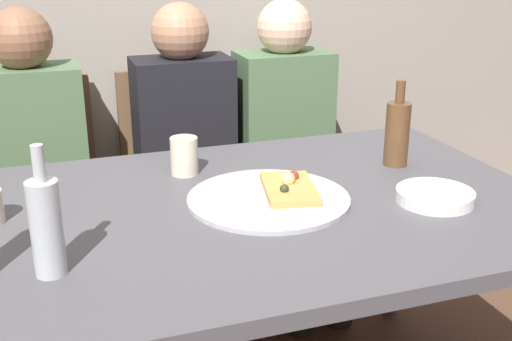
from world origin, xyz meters
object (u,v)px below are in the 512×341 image
(pizza_tray, at_px, (269,199))
(beer_bottle, at_px, (397,132))
(chair_middle, at_px, (182,171))
(guest_in_beanie, at_px, (190,151))
(pizza_slice_last, at_px, (289,187))
(tumbler_near, at_px, (184,156))
(guest_by_wall, at_px, (291,141))
(chair_right, at_px, (277,160))
(plate_stack, at_px, (435,196))
(chair_left, at_px, (39,187))
(dining_table, at_px, (244,230))
(guest_in_sweater, at_px, (36,167))
(wine_bottle, at_px, (46,225))

(pizza_tray, bearing_deg, beer_bottle, 17.49)
(chair_middle, distance_m, guest_in_beanie, 0.20)
(pizza_slice_last, relative_size, tumbler_near, 2.22)
(tumbler_near, xyz_separation_m, chair_middle, (0.13, 0.63, -0.27))
(tumbler_near, bearing_deg, guest_by_wall, 42.06)
(chair_right, height_order, guest_in_beanie, guest_in_beanie)
(plate_stack, height_order, chair_middle, chair_middle)
(pizza_tray, xyz_separation_m, chair_middle, (-0.03, 0.90, -0.23))
(pizza_tray, bearing_deg, guest_by_wall, 63.76)
(chair_left, bearing_deg, pizza_tray, 122.53)
(chair_right, bearing_deg, tumbler_near, 49.93)
(guest_by_wall, bearing_deg, pizza_slice_last, 67.41)
(pizza_tray, relative_size, pizza_slice_last, 1.75)
(beer_bottle, relative_size, guest_in_beanie, 0.22)
(dining_table, xyz_separation_m, plate_stack, (0.47, -0.14, 0.08))
(plate_stack, xyz_separation_m, guest_in_sweater, (-0.98, 0.89, -0.11))
(pizza_tray, relative_size, tumbler_near, 3.88)
(dining_table, relative_size, wine_bottle, 5.81)
(pizza_tray, relative_size, chair_middle, 0.47)
(chair_right, bearing_deg, guest_by_wall, 90.00)
(tumbler_near, xyz_separation_m, guest_in_beanie, (0.13, 0.48, -0.15))
(chair_left, distance_m, chair_right, 0.94)
(guest_in_sweater, xyz_separation_m, guest_in_beanie, (0.54, 0.00, 0.00))
(chair_left, bearing_deg, wine_bottle, 91.31)
(wine_bottle, bearing_deg, guest_by_wall, 46.45)
(dining_table, relative_size, chair_left, 1.77)
(dining_table, xyz_separation_m, chair_left, (-0.51, 0.91, -0.15))
(dining_table, distance_m, tumbler_near, 0.32)
(tumbler_near, distance_m, guest_in_sweater, 0.65)
(chair_left, relative_size, chair_right, 1.00)
(dining_table, bearing_deg, tumbler_near, 108.02)
(tumbler_near, distance_m, chair_middle, 0.70)
(chair_middle, bearing_deg, dining_table, 87.77)
(pizza_tray, bearing_deg, chair_middle, 92.12)
(tumbler_near, distance_m, chair_right, 0.87)
(guest_by_wall, bearing_deg, chair_left, -9.12)
(pizza_slice_last, xyz_separation_m, beer_bottle, (0.40, 0.13, 0.08))
(chair_middle, height_order, guest_by_wall, guest_by_wall)
(pizza_slice_last, relative_size, plate_stack, 1.21)
(chair_left, bearing_deg, beer_bottle, 143.86)
(pizza_tray, bearing_deg, tumbler_near, 120.31)
(tumbler_near, bearing_deg, pizza_tray, -59.69)
(beer_bottle, xyz_separation_m, guest_by_wall, (-0.09, 0.60, -0.19))
(beer_bottle, bearing_deg, chair_middle, 123.16)
(pizza_slice_last, relative_size, chair_right, 0.27)
(guest_in_sweater, bearing_deg, wine_bottle, 91.51)
(dining_table, height_order, pizza_tray, pizza_tray)
(guest_in_beanie, bearing_deg, plate_stack, 116.15)
(pizza_tray, bearing_deg, chair_left, 122.53)
(wine_bottle, bearing_deg, beer_bottle, 19.71)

